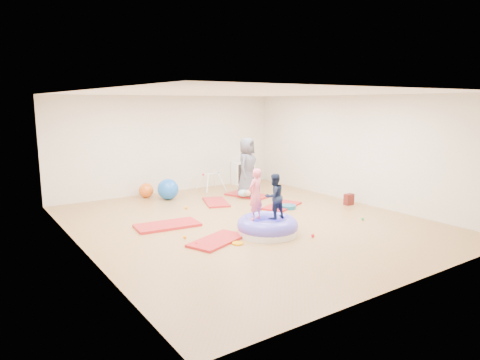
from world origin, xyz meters
TOP-DOWN VIEW (x-y plane):
  - room at (0.00, 0.00)m, footprint 7.01×8.01m
  - gym_mat_front_left at (-1.26, -0.79)m, footprint 1.32×0.98m
  - gym_mat_mid_left at (-1.62, 0.68)m, footprint 1.40×0.80m
  - gym_mat_center_back at (0.35, 1.95)m, footprint 0.90×1.23m
  - gym_mat_right at (1.53, 0.66)m, footprint 1.28×0.97m
  - gym_mat_rear_right at (1.53, 2.17)m, footprint 0.97×1.34m
  - inflatable_cushion at (-0.18, -0.95)m, footprint 1.23×1.23m
  - child_pink at (-0.40, -0.83)m, footprint 0.44×0.36m
  - child_navy at (-0.04, -0.97)m, footprint 0.46×0.37m
  - adult_caregiver at (1.45, 2.09)m, footprint 0.94×0.86m
  - infant at (1.28, 1.94)m, footprint 0.39×0.39m
  - ball_pit_balls at (0.07, -0.13)m, footprint 3.99×3.48m
  - exercise_ball_blue at (-0.51, 3.03)m, footprint 0.57×0.57m
  - exercise_ball_orange at (-0.91, 3.60)m, footprint 0.41×0.41m
  - infant_play_gym at (1.04, 3.37)m, footprint 0.70×0.66m
  - cube_shelf at (2.50, 3.79)m, footprint 0.71×0.35m
  - balance_disc at (1.54, 0.42)m, footprint 0.39×0.39m
  - backpack at (3.10, -0.15)m, footprint 0.25×0.15m
  - yellow_toy at (-1.02, -1.13)m, footprint 0.22×0.22m

SIDE VIEW (x-z plane):
  - yellow_toy at x=-1.02m, z-range 0.00..0.03m
  - gym_mat_center_back at x=0.35m, z-range 0.00..0.05m
  - gym_mat_right at x=1.53m, z-range 0.00..0.05m
  - gym_mat_front_left at x=-1.26m, z-range 0.00..0.05m
  - gym_mat_rear_right at x=1.53m, z-range 0.00..0.05m
  - gym_mat_mid_left at x=-1.62m, z-range 0.00..0.06m
  - ball_pit_balls at x=0.07m, z-range 0.00..0.07m
  - balance_disc at x=1.54m, z-range 0.00..0.09m
  - backpack at x=3.10m, z-range 0.00..0.28m
  - inflatable_cushion at x=-0.18m, z-range -0.04..0.34m
  - infant at x=1.28m, z-range 0.05..0.28m
  - exercise_ball_orange at x=-0.91m, z-range 0.00..0.41m
  - exercise_ball_blue at x=-0.51m, z-range 0.00..0.57m
  - cube_shelf at x=2.50m, z-range 0.00..0.71m
  - infant_play_gym at x=1.04m, z-range 0.09..0.62m
  - child_navy at x=-0.04m, z-range 0.36..1.27m
  - adult_caregiver at x=1.45m, z-range 0.05..1.66m
  - child_pink at x=-0.40m, z-range 0.36..1.39m
  - room at x=0.00m, z-range 0.00..2.80m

